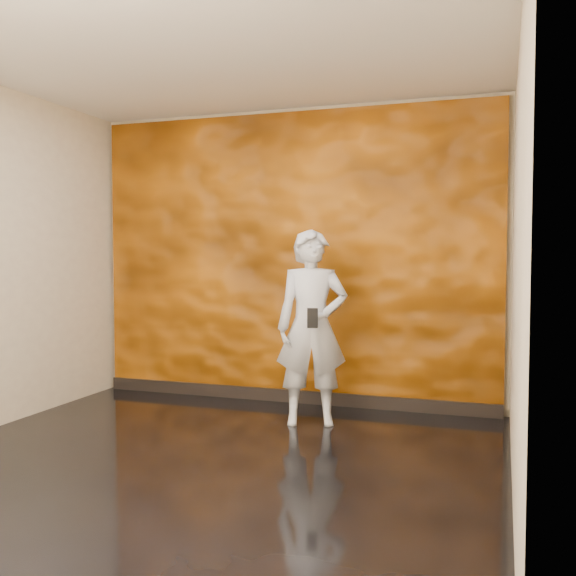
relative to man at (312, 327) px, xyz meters
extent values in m
cube|color=black|center=(-0.42, -1.25, -0.82)|extent=(4.00, 4.00, 0.01)
cube|color=#BAAB92|center=(-0.42, 0.75, 0.59)|extent=(4.00, 0.02, 2.80)
cube|color=#BAAB92|center=(1.58, -1.25, 0.59)|extent=(0.02, 4.00, 2.80)
cube|color=white|center=(-0.42, -1.25, 1.99)|extent=(4.00, 4.00, 0.01)
cube|color=#C76408|center=(-0.42, 0.71, 0.57)|extent=(3.90, 0.06, 2.75)
cube|color=black|center=(-0.42, 0.67, -0.75)|extent=(3.90, 0.04, 0.12)
imported|color=#979CA6|center=(0.00, 0.00, 0.00)|extent=(0.68, 0.55, 1.62)
cube|color=black|center=(0.07, -0.23, 0.10)|extent=(0.09, 0.03, 0.16)
camera|label=1|loc=(1.51, -5.09, 0.61)|focal=40.00mm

